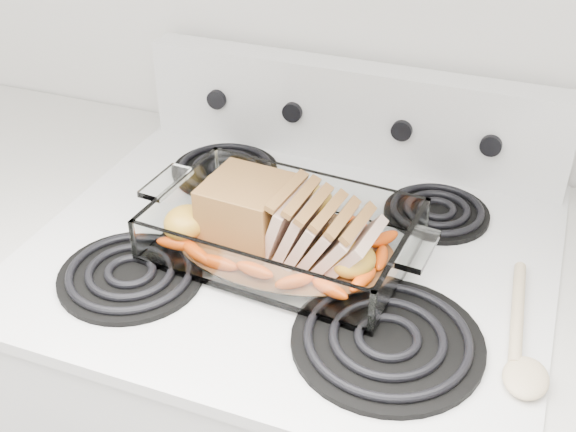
% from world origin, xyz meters
% --- Properties ---
extents(counter_left, '(0.58, 0.68, 0.93)m').
position_xyz_m(counter_left, '(-0.67, 1.66, 0.47)').
color(counter_left, silver).
rests_on(counter_left, ground).
extents(baking_dish, '(0.37, 0.24, 0.07)m').
position_xyz_m(baking_dish, '(-0.01, 1.63, 0.96)').
color(baking_dish, silver).
rests_on(baking_dish, electric_range).
extents(pork_roast, '(0.26, 0.12, 0.09)m').
position_xyz_m(pork_roast, '(-0.02, 1.63, 1.00)').
color(pork_roast, brown).
rests_on(pork_roast, baking_dish).
extents(roast_vegetables, '(0.39, 0.21, 0.05)m').
position_xyz_m(roast_vegetables, '(-0.01, 1.67, 0.97)').
color(roast_vegetables, '#ED5210').
rests_on(roast_vegetables, baking_dish).
extents(wooden_spoon, '(0.07, 0.26, 0.02)m').
position_xyz_m(wooden_spoon, '(0.35, 1.54, 0.95)').
color(wooden_spoon, beige).
rests_on(wooden_spoon, electric_range).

